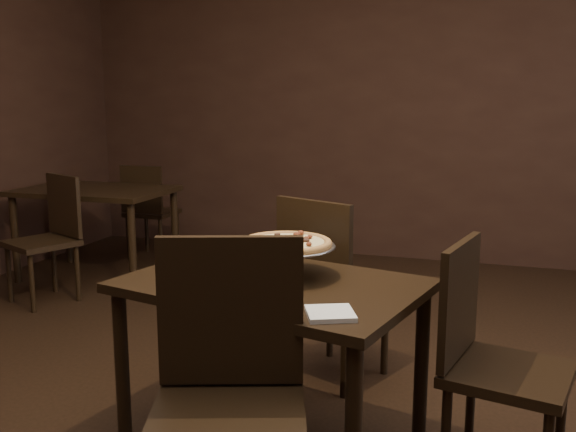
% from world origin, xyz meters
% --- Properties ---
extents(room, '(6.04, 7.04, 2.84)m').
position_xyz_m(room, '(0.06, 0.03, 1.40)').
color(room, black).
rests_on(room, ground).
extents(dining_table, '(1.28, 1.00, 0.71)m').
position_xyz_m(dining_table, '(-0.01, 0.10, 0.62)').
color(dining_table, black).
rests_on(dining_table, ground).
extents(background_table, '(1.15, 0.77, 0.72)m').
position_xyz_m(background_table, '(-2.20, 2.10, 0.63)').
color(background_table, black).
rests_on(background_table, ground).
extents(pizza_stand, '(0.40, 0.40, 0.17)m').
position_xyz_m(pizza_stand, '(0.02, 0.19, 0.85)').
color(pizza_stand, silver).
rests_on(pizza_stand, dining_table).
extents(parmesan_shaker, '(0.06, 0.06, 0.11)m').
position_xyz_m(parmesan_shaker, '(-0.14, -0.00, 0.76)').
color(parmesan_shaker, beige).
rests_on(parmesan_shaker, dining_table).
extents(pepper_flake_shaker, '(0.07, 0.07, 0.11)m').
position_xyz_m(pepper_flake_shaker, '(-0.09, -0.04, 0.77)').
color(pepper_flake_shaker, maroon).
rests_on(pepper_flake_shaker, dining_table).
extents(packet_caddy, '(0.10, 0.10, 0.07)m').
position_xyz_m(packet_caddy, '(-0.36, 0.09, 0.74)').
color(packet_caddy, black).
rests_on(packet_caddy, dining_table).
extents(napkin_stack, '(0.20, 0.20, 0.02)m').
position_xyz_m(napkin_stack, '(0.31, -0.23, 0.72)').
color(napkin_stack, silver).
rests_on(napkin_stack, dining_table).
extents(plate_left, '(0.25, 0.25, 0.01)m').
position_xyz_m(plate_left, '(-0.28, 0.38, 0.72)').
color(plate_left, white).
rests_on(plate_left, dining_table).
extents(plate_near, '(0.22, 0.22, 0.01)m').
position_xyz_m(plate_near, '(-0.07, -0.19, 0.72)').
color(plate_near, white).
rests_on(plate_near, dining_table).
extents(serving_spatula, '(0.17, 0.17, 0.02)m').
position_xyz_m(serving_spatula, '(0.04, 0.10, 0.84)').
color(serving_spatula, silver).
rests_on(serving_spatula, pizza_stand).
extents(chair_far, '(0.58, 0.58, 0.95)m').
position_xyz_m(chair_far, '(0.04, 0.80, 0.52)').
color(chair_far, black).
rests_on(chair_far, ground).
extents(chair_near, '(0.59, 0.59, 1.00)m').
position_xyz_m(chair_near, '(0.06, -0.51, 0.54)').
color(chair_near, black).
rests_on(chair_near, ground).
extents(chair_side, '(0.50, 0.50, 0.90)m').
position_xyz_m(chair_side, '(0.82, 0.15, 0.49)').
color(chair_side, black).
rests_on(chair_side, ground).
extents(bg_chair_far, '(0.40, 0.40, 0.85)m').
position_xyz_m(bg_chair_far, '(-2.12, 2.77, 0.46)').
color(bg_chair_far, black).
rests_on(bg_chair_far, ground).
extents(bg_chair_near, '(0.55, 0.55, 0.89)m').
position_xyz_m(bg_chair_near, '(-2.17, 1.49, 0.48)').
color(bg_chair_near, black).
rests_on(bg_chair_near, ground).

